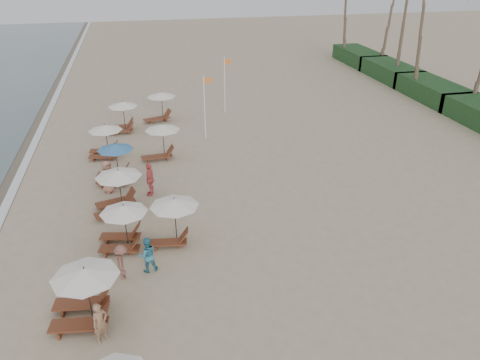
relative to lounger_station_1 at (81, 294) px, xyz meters
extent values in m
plane|color=tan|center=(6.46, 0.14, -1.13)|extent=(160.00, 160.00, 0.00)
cube|color=white|center=(-4.74, 10.14, -1.12)|extent=(0.50, 140.00, 0.02)
cube|color=#193D1C|center=(28.46, 22.14, -0.33)|extent=(3.20, 8.00, 1.60)
cube|color=#193D1C|center=(28.46, 29.64, -0.33)|extent=(3.20, 8.00, 1.60)
cube|color=#193D1C|center=(28.46, 37.14, -0.33)|extent=(3.20, 8.00, 1.60)
cylinder|color=brown|center=(27.56, 23.34, 4.17)|extent=(0.36, 0.36, 10.60)
cylinder|color=brown|center=(28.46, 28.54, 4.57)|extent=(0.36, 0.36, 11.40)
cylinder|color=brown|center=(29.36, 33.74, 3.37)|extent=(0.36, 0.36, 9.00)
cylinder|color=brown|center=(27.56, 38.94, 3.77)|extent=(0.36, 0.36, 9.80)
cylinder|color=black|center=(0.24, 0.00, -0.06)|extent=(0.05, 0.05, 2.15)
cone|color=white|center=(0.24, 0.00, 0.92)|extent=(2.43, 2.43, 0.35)
cylinder|color=black|center=(1.56, 4.46, -0.11)|extent=(0.05, 0.05, 2.04)
cone|color=white|center=(1.56, 4.46, 0.80)|extent=(2.13, 2.13, 0.35)
cylinder|color=black|center=(1.31, 7.80, -0.01)|extent=(0.05, 0.05, 2.24)
cone|color=white|center=(1.31, 7.80, 1.01)|extent=(2.34, 2.34, 0.35)
cylinder|color=black|center=(1.11, 11.35, 0.00)|extent=(0.05, 0.05, 2.26)
cone|color=teal|center=(1.11, 11.35, 1.03)|extent=(2.05, 2.05, 0.35)
cylinder|color=black|center=(0.42, 15.21, -0.09)|extent=(0.05, 0.05, 2.09)
cone|color=white|center=(0.42, 15.21, 0.85)|extent=(2.16, 2.16, 0.35)
cylinder|color=black|center=(1.51, 19.79, -0.04)|extent=(0.05, 0.05, 2.18)
cone|color=white|center=(1.51, 19.79, 0.95)|extent=(2.16, 2.16, 0.35)
cylinder|color=black|center=(3.78, 4.35, -0.06)|extent=(0.05, 0.05, 2.15)
cone|color=white|center=(3.78, 4.35, 0.92)|extent=(2.24, 2.24, 0.35)
cylinder|color=black|center=(3.97, 14.30, -0.06)|extent=(0.05, 0.05, 2.15)
cone|color=white|center=(3.97, 14.30, 0.92)|extent=(2.24, 2.24, 0.35)
cylinder|color=black|center=(4.42, 21.80, -0.06)|extent=(0.05, 0.05, 2.15)
cone|color=white|center=(4.42, 21.80, 0.92)|extent=(2.24, 2.24, 0.35)
imported|color=#A07657|center=(0.66, -1.21, -0.35)|extent=(0.68, 0.63, 1.56)
imported|color=teal|center=(2.40, 2.39, -0.33)|extent=(0.87, 0.73, 1.61)
imported|color=brown|center=(1.36, 2.16, -0.36)|extent=(0.72, 1.08, 1.55)
imported|color=#D25454|center=(2.86, 9.25, -0.18)|extent=(0.73, 1.20, 1.90)
imported|color=#AB6E5D|center=(0.61, 10.08, -0.20)|extent=(1.09, 1.03, 1.87)
cylinder|color=silver|center=(7.12, 17.18, 1.13)|extent=(0.08, 0.08, 4.52)
cube|color=orange|center=(7.40, 17.18, 2.99)|extent=(0.55, 0.02, 0.40)
cylinder|color=silver|center=(9.57, 22.45, 1.15)|extent=(0.08, 0.08, 4.57)
cube|color=orange|center=(9.85, 22.45, 3.04)|extent=(0.55, 0.02, 0.40)
camera|label=1|loc=(2.68, -13.97, 11.06)|focal=34.86mm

